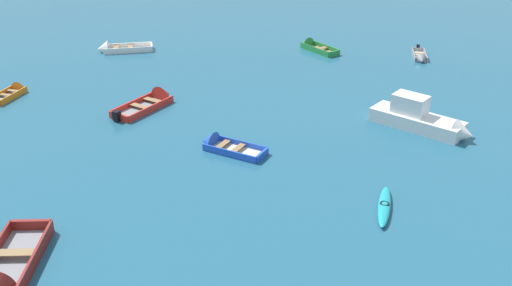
{
  "coord_description": "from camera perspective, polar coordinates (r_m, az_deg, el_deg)",
  "views": [
    {
      "loc": [
        2.81,
        -2.1,
        12.46
      ],
      "look_at": [
        0.0,
        22.58,
        0.15
      ],
      "focal_mm": 39.29,
      "sensor_mm": 36.0,
      "label": 1
    }
  ],
  "objects": [
    {
      "name": "kayak_turquoise_back_row_left",
      "position": [
        23.32,
        12.93,
        -6.27
      ],
      "size": [
        0.94,
        3.14,
        0.29
      ],
      "color": "teal",
      "rests_on": "ground_plane"
    },
    {
      "name": "rowboat_green_back_row_center",
      "position": [
        43.38,
        5.72,
        9.79
      ],
      "size": [
        3.22,
        3.4,
        1.05
      ],
      "color": "#99754C",
      "rests_on": "ground_plane"
    },
    {
      "name": "rowboat_maroon_distant_center",
      "position": [
        20.68,
        -24.53,
        -12.69
      ],
      "size": [
        2.19,
        4.68,
        1.48
      ],
      "color": "gray",
      "rests_on": "ground_plane"
    },
    {
      "name": "rowboat_blue_far_right",
      "position": [
        27.57,
        -3.8,
        -0.19
      ],
      "size": [
        3.59,
        2.36,
        1.12
      ],
      "color": "beige",
      "rests_on": "ground_plane"
    },
    {
      "name": "rowboat_orange_far_back",
      "position": [
        37.19,
        -23.41,
        4.82
      ],
      "size": [
        1.38,
        3.05,
        0.92
      ],
      "color": "gray",
      "rests_on": "ground_plane"
    },
    {
      "name": "rowboat_grey_far_left",
      "position": [
        42.19,
        16.39,
        8.34
      ],
      "size": [
        1.0,
        3.07,
        0.8
      ],
      "color": "beige",
      "rests_on": "ground_plane"
    },
    {
      "name": "rowboat_red_midfield_right",
      "position": [
        33.33,
        -10.2,
        4.32
      ],
      "size": [
        3.12,
        4.41,
        1.35
      ],
      "color": "gray",
      "rests_on": "ground_plane"
    },
    {
      "name": "rowboat_white_center",
      "position": [
        43.69,
        -14.31,
        9.24
      ],
      "size": [
        4.25,
        2.45,
        1.24
      ],
      "color": "beige",
      "rests_on": "ground_plane"
    },
    {
      "name": "motor_launch_white_near_left",
      "position": [
        30.56,
        16.68,
        2.28
      ],
      "size": [
        5.33,
        4.16,
        1.97
      ],
      "color": "white",
      "rests_on": "ground_plane"
    }
  ]
}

